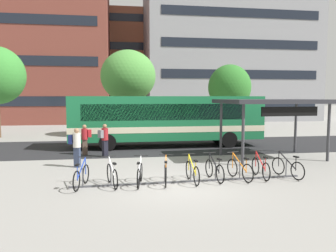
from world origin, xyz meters
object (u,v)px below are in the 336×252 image
at_px(parked_bicycle_red_7, 261,168).
at_px(street_tree_0, 128,76).
at_px(commuter_navy_pack_2, 76,145).
at_px(parked_bicycle_yellow_4, 192,172).
at_px(city_bus, 168,119).
at_px(parked_bicycle_black_5, 214,170).
at_px(parked_bicycle_orange_3, 166,173).
at_px(transit_shelter, 273,103).
at_px(parked_bicycle_blue_0, 81,176).
at_px(parked_bicycle_white_1, 112,175).
at_px(parked_bicycle_white_2, 140,174).
at_px(commuter_grey_pack_1, 104,138).
at_px(commuter_red_pack_0, 85,137).
at_px(street_tree_1, 229,87).
at_px(parked_bicycle_black_8, 288,168).
at_px(parked_bicycle_orange_6, 240,170).

relative_size(parked_bicycle_red_7, street_tree_0, 0.25).
bearing_deg(commuter_navy_pack_2, parked_bicycle_yellow_4, -18.88).
xyz_separation_m(city_bus, parked_bicycle_black_5, (0.48, -8.65, -1.39)).
height_order(city_bus, parked_bicycle_orange_3, city_bus).
bearing_deg(transit_shelter, parked_bicycle_blue_0, -159.84).
bearing_deg(city_bus, parked_bicycle_black_5, -87.82).
distance_m(parked_bicycle_white_1, street_tree_0, 15.47).
bearing_deg(parked_bicycle_blue_0, commuter_navy_pack_2, 21.49).
bearing_deg(parked_bicycle_white_2, parked_bicycle_blue_0, 98.79).
bearing_deg(commuter_navy_pack_2, street_tree_0, 93.68).
relative_size(parked_bicycle_white_1, commuter_grey_pack_1, 0.97).
height_order(parked_bicycle_orange_3, parked_bicycle_yellow_4, same).
height_order(commuter_red_pack_0, street_tree_1, street_tree_1).
distance_m(parked_bicycle_white_2, parked_bicycle_yellow_4, 1.96).
distance_m(parked_bicycle_black_5, commuter_red_pack_0, 8.28).
distance_m(parked_bicycle_blue_0, commuter_navy_pack_2, 3.49).
bearing_deg(parked_bicycle_black_8, commuter_red_pack_0, 37.27).
bearing_deg(parked_bicycle_orange_6, parked_bicycle_black_5, 74.51).
bearing_deg(parked_bicycle_orange_6, transit_shelter, -53.13).
relative_size(parked_bicycle_red_7, commuter_red_pack_0, 1.04).
xyz_separation_m(parked_bicycle_black_5, parked_bicycle_orange_6, (0.99, -0.03, 0.00)).
distance_m(parked_bicycle_black_8, commuter_red_pack_0, 10.46).
relative_size(parked_bicycle_orange_3, parked_bicycle_red_7, 0.99).
height_order(parked_bicycle_black_5, commuter_navy_pack_2, commuter_navy_pack_2).
bearing_deg(parked_bicycle_black_5, parked_bicycle_black_8, -96.92).
height_order(city_bus, parked_bicycle_black_5, city_bus).
relative_size(parked_bicycle_yellow_4, commuter_red_pack_0, 1.04).
xyz_separation_m(parked_bicycle_blue_0, parked_bicycle_black_5, (4.88, 0.25, 0.00)).
relative_size(parked_bicycle_orange_3, parked_bicycle_orange_6, 1.01).
distance_m(parked_bicycle_white_1, commuter_grey_pack_1, 5.77).
distance_m(parked_bicycle_black_5, parked_bicycle_red_7, 1.90).
height_order(parked_bicycle_black_5, street_tree_1, street_tree_1).
distance_m(city_bus, parked_bicycle_white_1, 9.58).
xyz_separation_m(parked_bicycle_yellow_4, commuter_grey_pack_1, (-3.45, 5.65, 0.62)).
distance_m(parked_bicycle_yellow_4, commuter_red_pack_0, 7.86).
bearing_deg(parked_bicycle_red_7, parked_bicycle_yellow_4, 96.45).
bearing_deg(parked_bicycle_orange_6, parked_bicycle_red_7, -94.70).
height_order(parked_bicycle_orange_3, parked_bicycle_black_5, same).
distance_m(transit_shelter, commuter_red_pack_0, 10.09).
bearing_deg(city_bus, commuter_navy_pack_2, -133.11).
bearing_deg(transit_shelter, parked_bicycle_black_8, -112.02).
xyz_separation_m(transit_shelter, commuter_navy_pack_2, (-9.70, -0.74, -1.82)).
relative_size(parked_bicycle_white_1, parked_bicycle_white_2, 0.99).
relative_size(transit_shelter, commuter_navy_pack_2, 3.15).
bearing_deg(parked_bicycle_white_2, street_tree_1, -18.90).
relative_size(city_bus, street_tree_0, 1.75).
distance_m(parked_bicycle_orange_6, parked_bicycle_black_8, 2.00).
height_order(parked_bicycle_orange_3, parked_bicycle_black_8, same).
height_order(city_bus, parked_bicycle_blue_0, city_bus).
relative_size(parked_bicycle_blue_0, parked_bicycle_white_2, 0.99).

